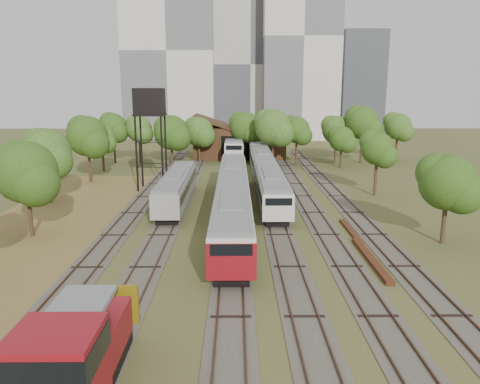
{
  "coord_description": "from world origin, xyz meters",
  "views": [
    {
      "loc": [
        -1.73,
        -27.29,
        12.11
      ],
      "look_at": [
        -1.31,
        16.19,
        2.5
      ],
      "focal_mm": 35.0,
      "sensor_mm": 36.0,
      "label": 1
    }
  ],
  "objects_px": {
    "railcar_red_set": "(233,197)",
    "water_tower": "(150,104)",
    "shunter_locomotive": "(74,358)",
    "railcar_green_set": "(262,163)"
  },
  "relations": [
    {
      "from": "railcar_red_set",
      "to": "water_tower",
      "type": "height_order",
      "value": "water_tower"
    },
    {
      "from": "water_tower",
      "to": "shunter_locomotive",
      "type": "bearing_deg",
      "value": -84.39
    },
    {
      "from": "railcar_red_set",
      "to": "shunter_locomotive",
      "type": "relative_size",
      "value": 4.26
    },
    {
      "from": "railcar_red_set",
      "to": "railcar_green_set",
      "type": "bearing_deg",
      "value": 79.54
    },
    {
      "from": "shunter_locomotive",
      "to": "water_tower",
      "type": "height_order",
      "value": "water_tower"
    },
    {
      "from": "water_tower",
      "to": "railcar_green_set",
      "type": "bearing_deg",
      "value": 31.55
    },
    {
      "from": "railcar_green_set",
      "to": "railcar_red_set",
      "type": "bearing_deg",
      "value": -100.46
    },
    {
      "from": "railcar_green_set",
      "to": "water_tower",
      "type": "relative_size",
      "value": 4.27
    },
    {
      "from": "shunter_locomotive",
      "to": "railcar_red_set",
      "type": "bearing_deg",
      "value": 77.58
    },
    {
      "from": "railcar_green_set",
      "to": "shunter_locomotive",
      "type": "height_order",
      "value": "shunter_locomotive"
    }
  ]
}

